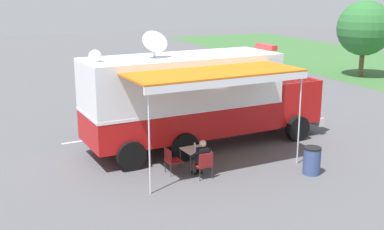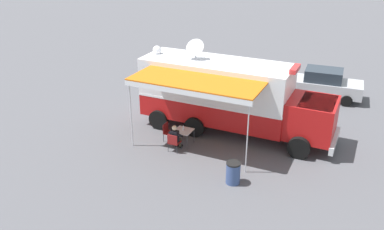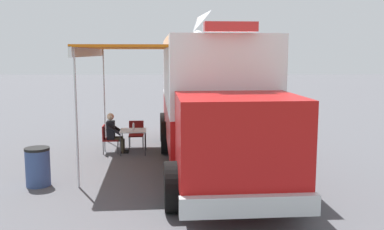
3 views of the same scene
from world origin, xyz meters
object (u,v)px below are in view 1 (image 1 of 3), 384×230
at_px(water_bottle, 195,146).
at_px(folding_chair_beside_table, 171,159).
at_px(folding_table, 195,151).
at_px(car_behind_truck, 199,85).
at_px(seated_responder, 201,157).
at_px(command_truck, 200,96).
at_px(folding_chair_at_table, 204,163).
at_px(trash_bin, 312,161).

height_order(water_bottle, folding_chair_beside_table, water_bottle).
xyz_separation_m(folding_table, car_behind_truck, (-9.20, 4.31, 0.21)).
xyz_separation_m(folding_table, seated_responder, (0.61, -0.06, -0.02)).
bearing_deg(command_truck, seated_responder, -23.91).
bearing_deg(folding_chair_at_table, car_behind_truck, 156.46).
xyz_separation_m(folding_table, folding_chair_at_table, (0.80, -0.04, -0.16)).
xyz_separation_m(folding_chair_beside_table, car_behind_truck, (-9.21, 5.16, 0.37)).
bearing_deg(car_behind_truck, water_bottle, -25.21).
distance_m(command_truck, seated_responder, 3.45).
height_order(command_truck, seated_responder, command_truck).
bearing_deg(folding_chair_at_table, water_bottle, 177.75).
xyz_separation_m(folding_table, trash_bin, (1.83, 3.32, -0.22)).
bearing_deg(water_bottle, command_truck, 151.46).
relative_size(water_bottle, folding_chair_at_table, 0.26).
height_order(folding_chair_beside_table, seated_responder, seated_responder).
bearing_deg(folding_chair_at_table, folding_table, 176.79).
xyz_separation_m(water_bottle, folding_chair_at_table, (0.81, -0.03, -0.32)).
relative_size(water_bottle, trash_bin, 0.25).
bearing_deg(command_truck, trash_bin, 26.63).
relative_size(seated_responder, car_behind_truck, 0.28).
relative_size(folding_table, folding_chair_beside_table, 0.98).
bearing_deg(folding_table, command_truck, 151.84).
relative_size(folding_chair_at_table, car_behind_truck, 0.20).
bearing_deg(trash_bin, water_bottle, -118.93).
bearing_deg(seated_responder, folding_table, 174.56).
relative_size(command_truck, seated_responder, 7.71).
bearing_deg(car_behind_truck, folding_table, -25.11).
relative_size(command_truck, water_bottle, 43.03).
distance_m(water_bottle, folding_chair_at_table, 0.87).
relative_size(folding_table, car_behind_truck, 0.19).
bearing_deg(seated_responder, command_truck, 156.09).
xyz_separation_m(folding_chair_beside_table, trash_bin, (1.82, 4.17, -0.06)).
relative_size(folding_chair_beside_table, seated_responder, 0.70).
height_order(folding_chair_at_table, seated_responder, seated_responder).
bearing_deg(water_bottle, folding_chair_at_table, -2.25).
xyz_separation_m(folding_chair_at_table, trash_bin, (1.03, 3.36, -0.06)).
height_order(folding_table, trash_bin, trash_bin).
relative_size(folding_chair_beside_table, trash_bin, 0.96).
height_order(command_truck, folding_chair_beside_table, command_truck).
relative_size(water_bottle, seated_responder, 0.18).
xyz_separation_m(seated_responder, car_behind_truck, (-9.81, 4.37, 0.23)).
height_order(seated_responder, trash_bin, seated_responder).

